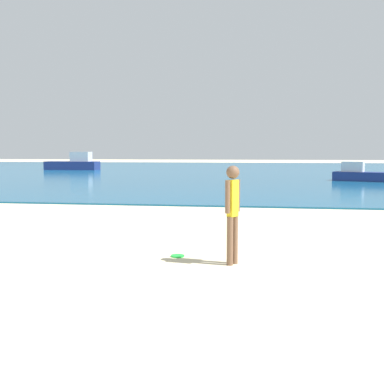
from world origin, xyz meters
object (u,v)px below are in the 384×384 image
Objects in this scene: boat_near at (361,174)px; boat_far at (74,164)px; person_standing at (233,209)px; frisbee at (178,256)px.

boat_near is 0.71× the size of boat_far.
person_standing reaches higher than frisbee.
boat_near is 27.89m from boat_far.
boat_far reaches higher than person_standing.
boat_far reaches higher than boat_near.
boat_near reaches higher than frisbee.
frisbee is at bearing 116.22° from boat_far.
boat_near is (7.46, 21.54, 0.46)m from frisbee.
boat_near is at bearing 70.90° from frisbee.
person_standing is at bearing -22.68° from frisbee.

